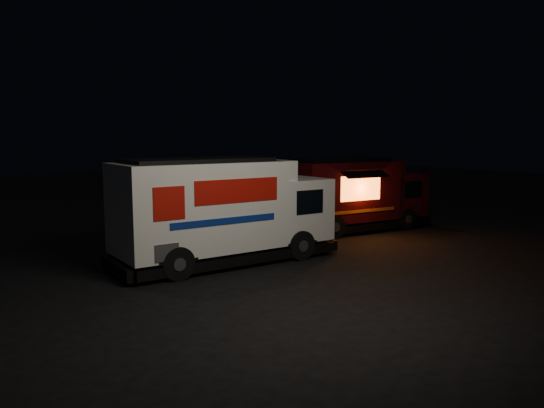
{
  "coord_description": "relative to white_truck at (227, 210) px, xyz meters",
  "views": [
    {
      "loc": [
        -8.92,
        -10.83,
        3.52
      ],
      "look_at": [
        0.71,
        2.0,
        1.42
      ],
      "focal_mm": 35.0,
      "sensor_mm": 36.0,
      "label": 1
    }
  ],
  "objects": [
    {
      "name": "ground",
      "position": [
        1.23,
        -1.5,
        -1.46
      ],
      "size": [
        80.0,
        80.0,
        0.0
      ],
      "primitive_type": "plane",
      "color": "black",
      "rests_on": "ground"
    },
    {
      "name": "white_truck",
      "position": [
        0.0,
        0.0,
        0.0
      ],
      "size": [
        6.51,
        2.45,
        2.91
      ],
      "primitive_type": null,
      "rotation": [
        0.0,
        0.0,
        -0.04
      ],
      "color": "white",
      "rests_on": "ground"
    },
    {
      "name": "red_truck",
      "position": [
        6.54,
        1.41,
        -0.12
      ],
      "size": [
        5.96,
        2.76,
        2.68
      ],
      "primitive_type": null,
      "rotation": [
        0.0,
        0.0,
        -0.11
      ],
      "color": "#3C0B0F",
      "rests_on": "ground"
    }
  ]
}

